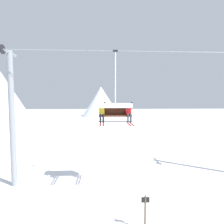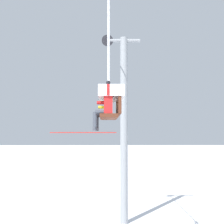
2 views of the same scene
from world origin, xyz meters
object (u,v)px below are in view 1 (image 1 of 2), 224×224
object	(u,v)px
skier_yellow	(102,112)
skier_red	(129,112)
chairlift_chair	(115,107)
lift_tower_near	(12,116)
trail_sign	(145,211)

from	to	relation	value
skier_yellow	skier_red	size ratio (longest dim) A/B	1.00
skier_red	chairlift_chair	bearing A→B (deg)	165.99
chairlift_chair	skier_yellow	world-z (taller)	chairlift_chair
lift_tower_near	trail_sign	size ratio (longest dim) A/B	5.69
chairlift_chair	skier_red	world-z (taller)	chairlift_chair
chairlift_chair	skier_red	bearing A→B (deg)	-14.01
chairlift_chair	skier_yellow	xyz separation A→B (m)	(-0.85, -0.21, -0.33)
lift_tower_near	skier_red	bearing A→B (deg)	-6.88
chairlift_chair	skier_yellow	distance (m)	0.93
skier_yellow	chairlift_chair	bearing A→B (deg)	14.11
skier_red	trail_sign	size ratio (longest dim) A/B	1.06
skier_yellow	trail_sign	bearing A→B (deg)	-62.07
chairlift_chair	trail_sign	world-z (taller)	chairlift_chair
skier_red	lift_tower_near	bearing A→B (deg)	173.12
lift_tower_near	skier_yellow	size ratio (longest dim) A/B	5.35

